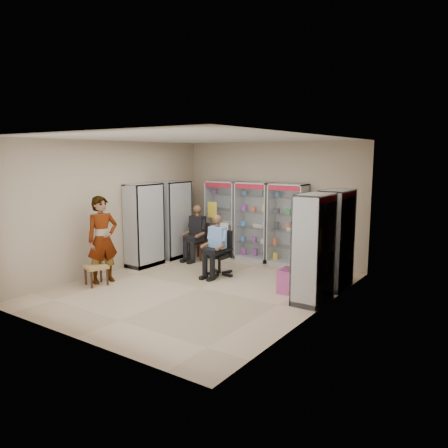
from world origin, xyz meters
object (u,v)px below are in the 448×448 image
Objects in this scene: wooden_chair at (199,241)px; cabinet_back_right at (287,225)px; standing_man at (103,240)px; cabinet_right_far at (335,239)px; pink_trunk at (292,281)px; cabinet_right_near at (314,249)px; woven_stool_a at (299,278)px; woven_stool_b at (96,275)px; cabinet_left_near at (144,225)px; office_chair at (219,253)px; cabinet_back_left at (223,218)px; cabinet_back_mid at (254,222)px; cabinet_left_far at (174,220)px; seated_shopkeeper at (218,247)px.

cabinet_back_right is at bearing 18.75° from wooden_chair.
cabinet_right_far is at bearing -43.42° from standing_man.
cabinet_back_right is 2.35m from pink_trunk.
cabinet_right_near reaches higher than woven_stool_a.
woven_stool_b is 0.75m from standing_man.
cabinet_right_far is at bearing -6.04° from wooden_chair.
cabinet_back_right is 1.00× the size of cabinet_left_near.
cabinet_back_right is 1.97× the size of office_chair.
cabinet_back_left is 3.64m from pink_trunk.
wooden_chair is (-3.78, 0.40, -0.53)m from cabinet_right_far.
cabinet_right_far is 4.78× the size of woven_stool_b.
cabinet_back_mid is at bearing 49.16° from cabinet_right_near.
cabinet_left_far reaches higher than woven_stool_a.
seated_shopkeeper is (2.00, -0.83, -0.35)m from cabinet_left_far.
cabinet_back_left and cabinet_right_far have the same top height.
cabinet_back_mid and cabinet_right_far have the same top height.
cabinet_left_near reaches higher than office_chair.
woven_stool_b is (-1.67, -2.02, -0.44)m from seated_shopkeeper.
pink_trunk is (-0.54, 0.30, -0.77)m from cabinet_right_near.
cabinet_right_far is (2.58, -1.13, 0.00)m from cabinet_back_mid.
woven_stool_a is (2.95, -1.57, -0.80)m from cabinet_back_left.
office_chair is at bearing 99.10° from cabinet_left_near.
cabinet_back_mid is at bearing 180.00° from cabinet_back_right.
cabinet_back_left is 4.18m from cabinet_right_near.
cabinet_right_near is (2.58, -2.23, 0.00)m from cabinet_back_mid.
woven_stool_a is at bearing 96.78° from cabinet_left_near.
cabinet_right_far is 1.00× the size of cabinet_right_near.
woven_stool_b is (-4.13, -1.55, -0.79)m from cabinet_right_near.
cabinet_right_far reaches higher than pink_trunk.
cabinet_back_left is 1.00× the size of cabinet_right_near.
cabinet_back_right is 4.14× the size of pink_trunk.
office_chair is 1.91m from woven_stool_a.
cabinet_back_right reaches higher than wooden_chair.
cabinet_left_near is 4.78× the size of woven_stool_b.
cabinet_back_left is at bearing 6.22° from standing_man.
woven_stool_b is (-4.13, -2.65, -0.79)m from cabinet_right_far.
woven_stool_a is 0.22× the size of standing_man.
seated_shopkeeper is 2.49m from standing_man.
seated_shopkeeper reaches higher than woven_stool_a.
cabinet_back_left is 1.00× the size of cabinet_left_near.
cabinet_right_near is 1.55× the size of seated_shopkeeper.
cabinet_right_near is at bearing 20.56° from woven_stool_b.
standing_man reaches higher than woven_stool_b.
cabinet_right_far is (1.63, -1.13, 0.00)m from cabinet_back_right.
woven_stool_a is (1.05, -1.57, -0.80)m from cabinet_back_right.
cabinet_left_near is (-4.46, 0.20, 0.00)m from cabinet_right_near.
cabinet_back_left reaches higher than office_chair.
woven_stool_a is at bearing -38.09° from cabinet_back_mid.
cabinet_back_right is 1.98m from cabinet_right_far.
pink_trunk reaches higher than woven_stool_a.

